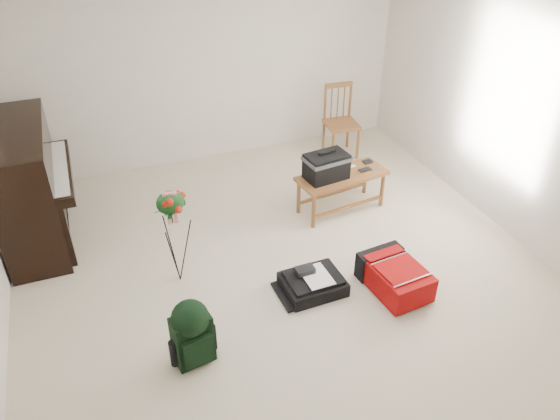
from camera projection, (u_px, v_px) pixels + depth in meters
name	position (u px, v px, depth m)	size (l,w,h in m)	color
floor	(289.00, 281.00, 5.24)	(5.00, 5.50, 0.01)	beige
ceiling	(292.00, 12.00, 3.86)	(5.00, 5.50, 0.01)	white
wall_back	(207.00, 65.00, 6.69)	(5.00, 0.04, 2.50)	silver
wall_right	(529.00, 122.00, 5.29)	(0.04, 5.50, 2.50)	silver
piano	(30.00, 189.00, 5.50)	(0.71, 1.50, 1.25)	black
bench	(331.00, 168.00, 5.95)	(1.06, 0.53, 0.78)	brown
dining_chair	(340.00, 122.00, 7.17)	(0.44, 0.44, 0.95)	brown
red_suitcase	(392.00, 274.00, 5.10)	(0.51, 0.70, 0.28)	#A7070A
black_duffel	(313.00, 283.00, 5.09)	(0.57, 0.46, 0.23)	black
green_backpack	(192.00, 330.00, 4.25)	(0.33, 0.31, 0.61)	black
flower_stand	(175.00, 238.00, 4.98)	(0.35, 0.35, 1.02)	black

